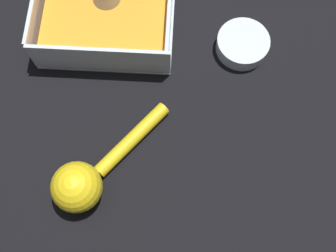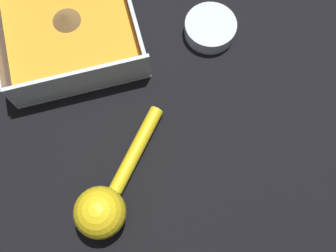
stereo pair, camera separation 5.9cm
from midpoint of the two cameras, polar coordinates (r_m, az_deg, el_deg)
The scene contains 4 objects.
ground_plane at distance 0.70m, azimuth -6.26°, elevation 12.82°, with size 4.00×4.00×0.00m, color black.
square_dish at distance 0.71m, azimuth -6.50°, elevation 16.60°, with size 0.22×0.22×0.07m.
spice_bowl at distance 0.69m, azimuth 13.19°, elevation 11.12°, with size 0.09×0.09×0.03m.
lemon_squeezer at distance 0.58m, azimuth -9.07°, elevation -8.14°, with size 0.16×0.18×0.07m.
Camera 1 is at (0.12, -0.36, 0.60)m, focal length 42.00 mm.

